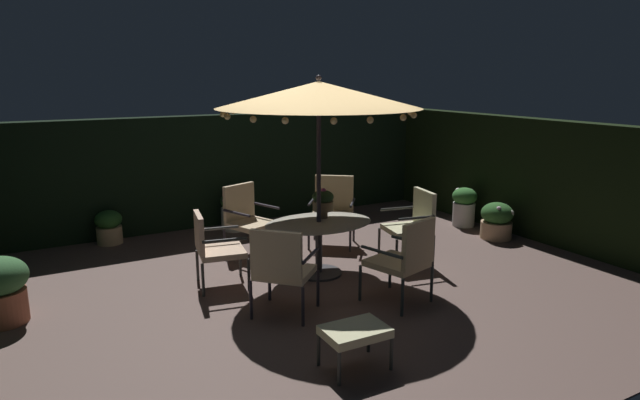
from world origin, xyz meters
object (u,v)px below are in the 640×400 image
(patio_chair_southwest, at_px, (281,266))
(centerpiece_planter, at_px, (323,201))
(ottoman_footrest, at_px, (355,333))
(potted_plant_left_far, at_px, (464,205))
(patio_chair_southeast, at_px, (247,215))
(patio_chair_northeast, at_px, (413,221))
(patio_umbrella, at_px, (319,95))
(potted_plant_back_center, at_px, (234,210))
(patio_chair_south, at_px, (213,245))
(potted_plant_front_corner, at_px, (0,288))
(patio_chair_east, at_px, (333,206))
(patio_dining_table, at_px, (319,234))
(potted_plant_left_near, at_px, (497,220))
(patio_chair_north, at_px, (405,256))
(potted_plant_back_left, at_px, (109,226))

(patio_chair_southwest, bearing_deg, centerpiece_planter, 43.98)
(ottoman_footrest, xyz_separation_m, potted_plant_left_far, (4.20, 3.05, 0.02))
(patio_chair_southeast, bearing_deg, patio_chair_northeast, -40.33)
(patio_chair_southeast, bearing_deg, patio_umbrella, -69.43)
(potted_plant_left_far, bearing_deg, patio_chair_southwest, -157.58)
(centerpiece_planter, distance_m, ottoman_footrest, 2.64)
(potted_plant_back_center, bearing_deg, centerpiece_planter, -81.69)
(patio_chair_south, relative_size, potted_plant_front_corner, 1.30)
(potted_plant_front_corner, bearing_deg, patio_chair_east, 9.09)
(patio_dining_table, bearing_deg, patio_chair_southwest, -136.14)
(potted_plant_left_near, bearing_deg, potted_plant_front_corner, 177.20)
(patio_chair_north, height_order, patio_chair_south, patio_chair_north)
(patio_dining_table, distance_m, centerpiece_planter, 0.44)
(patio_chair_south, bearing_deg, potted_plant_left_far, 7.28)
(patio_chair_northeast, bearing_deg, patio_dining_table, 168.91)
(potted_plant_back_left, height_order, potted_plant_left_near, potted_plant_left_near)
(patio_dining_table, bearing_deg, centerpiece_planter, 44.81)
(centerpiece_planter, xyz_separation_m, potted_plant_back_left, (-2.31, 2.60, -0.66))
(patio_chair_south, xyz_separation_m, ottoman_footrest, (0.45, -2.46, -0.20))
(centerpiece_planter, xyz_separation_m, patio_chair_east, (0.70, 0.92, -0.35))
(patio_umbrella, relative_size, patio_chair_north, 2.53)
(centerpiece_planter, xyz_separation_m, potted_plant_left_far, (3.18, 0.69, -0.58))
(patio_umbrella, relative_size, patio_chair_northeast, 2.50)
(potted_plant_left_far, bearing_deg, potted_plant_left_near, -95.47)
(potted_plant_left_far, bearing_deg, potted_plant_front_corner, -176.06)
(patio_umbrella, bearing_deg, potted_plant_back_left, 128.26)
(potted_plant_back_left, bearing_deg, patio_chair_north, -58.05)
(potted_plant_left_near, bearing_deg, potted_plant_left_far, 84.53)
(patio_umbrella, distance_m, patio_chair_south, 2.23)
(patio_umbrella, height_order, patio_chair_southeast, patio_umbrella)
(patio_dining_table, height_order, patio_umbrella, patio_umbrella)
(patio_chair_east, bearing_deg, potted_plant_back_left, 150.87)
(patio_umbrella, relative_size, potted_plant_back_left, 4.87)
(ottoman_footrest, bearing_deg, patio_chair_southeast, 83.51)
(patio_chair_east, bearing_deg, patio_chair_south, -159.16)
(patio_chair_north, relative_size, potted_plant_front_corner, 1.41)
(patio_chair_northeast, distance_m, patio_chair_southwest, 2.40)
(patio_dining_table, height_order, potted_plant_left_near, patio_dining_table)
(patio_chair_south, distance_m, potted_plant_left_far, 4.69)
(patio_dining_table, height_order, potted_plant_back_center, patio_dining_table)
(patio_chair_south, bearing_deg, patio_chair_southwest, -73.33)
(patio_umbrella, distance_m, patio_chair_east, 2.19)
(patio_umbrella, distance_m, potted_plant_back_left, 4.04)
(centerpiece_planter, bearing_deg, patio_chair_southwest, -136.02)
(patio_dining_table, distance_m, patio_chair_southeast, 1.36)
(patio_chair_southwest, height_order, ottoman_footrest, patio_chair_southwest)
(patio_chair_east, xyz_separation_m, patio_chair_southeast, (-1.32, 0.21, -0.03))
(patio_chair_east, bearing_deg, patio_chair_northeast, -69.87)
(patio_chair_north, bearing_deg, potted_plant_left_far, 36.02)
(patio_chair_northeast, bearing_deg, centerpiece_planter, 161.16)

